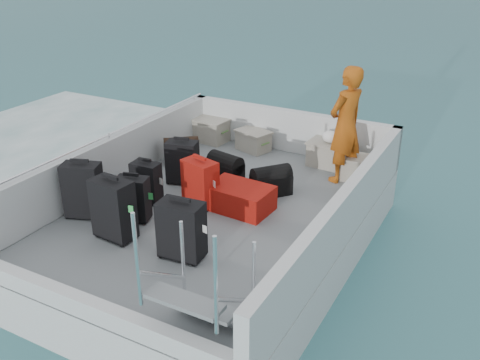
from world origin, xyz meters
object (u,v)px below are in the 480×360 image
object	(u,v)px
suitcase_6	(182,231)
passenger	(346,125)
suitcase_3	(113,210)
crate_1	(253,141)
crate_2	(329,155)
suitcase_0	(83,191)
crate_3	(358,169)
crate_0	(210,130)
suitcase_4	(133,199)
suitcase_1	(147,183)
suitcase_5	(200,183)
suitcase_8	(240,198)
suitcase_2	(183,163)

from	to	relation	value
suitcase_6	passenger	xyz separation A→B (m)	(0.89, 2.87, 0.51)
suitcase_3	crate_1	xyz separation A→B (m)	(0.14, 3.33, -0.22)
suitcase_3	suitcase_6	size ratio (longest dim) A/B	1.10
crate_1	crate_2	world-z (taller)	crate_2
suitcase_0	suitcase_3	distance (m)	0.74
suitcase_0	crate_2	distance (m)	3.76
crate_3	suitcase_3	bearing A→B (deg)	-124.05
crate_0	crate_3	bearing A→B (deg)	-7.38
crate_2	crate_3	bearing A→B (deg)	-27.03
crate_3	passenger	world-z (taller)	passenger
suitcase_4	crate_1	size ratio (longest dim) A/B	1.13
crate_0	crate_1	distance (m)	0.88
suitcase_0	passenger	xyz separation A→B (m)	(2.52, 2.66, 0.49)
suitcase_1	suitcase_6	distance (m)	1.49
suitcase_6	crate_0	size ratio (longest dim) A/B	1.10
crate_0	crate_1	size ratio (longest dim) A/B	1.20
suitcase_6	crate_3	bearing A→B (deg)	64.22
suitcase_0	suitcase_5	bearing A→B (deg)	19.62
suitcase_8	suitcase_2	bearing A→B (deg)	77.01
crate_0	suitcase_5	bearing A→B (deg)	-61.45
suitcase_6	crate_2	world-z (taller)	suitcase_6
suitcase_3	crate_3	world-z (taller)	suitcase_3
crate_2	crate_3	world-z (taller)	crate_2
suitcase_4	suitcase_3	bearing A→B (deg)	-96.32
crate_1	suitcase_5	bearing A→B (deg)	-82.05
crate_3	passenger	distance (m)	0.73
suitcase_4	suitcase_5	xyz separation A→B (m)	(0.52, 0.76, 0.02)
suitcase_3	crate_3	distance (m)	3.65
suitcase_2	suitcase_5	xyz separation A→B (m)	(0.60, -0.47, -0.00)
suitcase_2	suitcase_6	distance (m)	1.99
passenger	suitcase_8	bearing A→B (deg)	-7.39
suitcase_8	crate_3	world-z (taller)	suitcase_8
suitcase_3	crate_2	bearing A→B (deg)	70.84
crate_0	suitcase_6	bearing A→B (deg)	-63.32
suitcase_1	suitcase_4	world-z (taller)	suitcase_4
suitcase_3	suitcase_5	distance (m)	1.29
suitcase_6	suitcase_4	bearing A→B (deg)	151.84
suitcase_8	suitcase_0	bearing A→B (deg)	127.62
crate_1	suitcase_8	bearing A→B (deg)	-67.70
suitcase_0	suitcase_6	distance (m)	1.65
crate_0	passenger	world-z (taller)	passenger
suitcase_4	suitcase_5	world-z (taller)	suitcase_5
suitcase_8	crate_0	size ratio (longest dim) A/B	1.34
suitcase_0	suitcase_4	world-z (taller)	suitcase_0
suitcase_2	passenger	xyz separation A→B (m)	(1.99, 1.21, 0.53)
suitcase_4	suitcase_5	distance (m)	0.92
suitcase_2	crate_1	xyz separation A→B (m)	(0.30, 1.65, -0.16)
suitcase_1	suitcase_6	size ratio (longest dim) A/B	0.84
suitcase_6	suitcase_0	bearing A→B (deg)	167.08
passenger	crate_0	bearing A→B (deg)	-78.40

